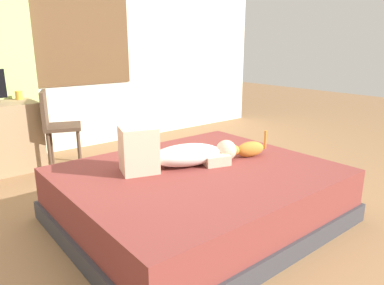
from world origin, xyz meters
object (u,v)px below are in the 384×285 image
at_px(cup, 19,95).
at_px(chair_by_desk, 56,123).
at_px(bed, 198,195).
at_px(cat, 248,149).
at_px(person_lying, 175,153).

height_order(cup, chair_by_desk, chair_by_desk).
xyz_separation_m(bed, cat, (0.52, -0.03, 0.28)).
distance_m(bed, chair_by_desk, 2.00).
bearing_deg(chair_by_desk, bed, -77.94).
distance_m(bed, person_lying, 0.38).
relative_size(cat, chair_by_desk, 0.41).
xyz_separation_m(bed, cup, (-0.65, 2.34, 0.58)).
relative_size(cat, cup, 3.68).
bearing_deg(chair_by_desk, person_lying, -80.18).
xyz_separation_m(person_lying, cup, (-0.54, 2.19, 0.25)).
height_order(cat, cup, cup).
bearing_deg(bed, chair_by_desk, 102.06).
distance_m(bed, cat, 0.60).
bearing_deg(cat, cup, 116.31).
distance_m(bed, cup, 2.50).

